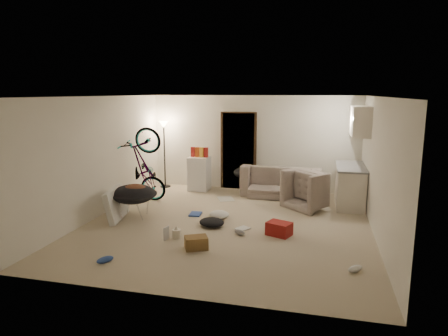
% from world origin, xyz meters
% --- Properties ---
extents(floor, '(5.50, 6.00, 0.02)m').
position_xyz_m(floor, '(0.00, 0.00, -0.01)').
color(floor, '#C2B395').
rests_on(floor, ground).
extents(ceiling, '(5.50, 6.00, 0.02)m').
position_xyz_m(ceiling, '(0.00, 0.00, 2.51)').
color(ceiling, white).
rests_on(ceiling, wall_back).
extents(wall_back, '(5.50, 0.02, 2.50)m').
position_xyz_m(wall_back, '(0.00, 3.01, 1.25)').
color(wall_back, white).
rests_on(wall_back, floor).
extents(wall_front, '(5.50, 0.02, 2.50)m').
position_xyz_m(wall_front, '(0.00, -3.01, 1.25)').
color(wall_front, white).
rests_on(wall_front, floor).
extents(wall_left, '(0.02, 6.00, 2.50)m').
position_xyz_m(wall_left, '(-2.76, 0.00, 1.25)').
color(wall_left, white).
rests_on(wall_left, floor).
extents(wall_right, '(0.02, 6.00, 2.50)m').
position_xyz_m(wall_right, '(2.76, 0.00, 1.25)').
color(wall_right, white).
rests_on(wall_right, floor).
extents(doorway, '(0.85, 0.10, 2.04)m').
position_xyz_m(doorway, '(-0.40, 2.97, 1.02)').
color(doorway, black).
rests_on(doorway, floor).
extents(door_trim, '(0.97, 0.04, 2.10)m').
position_xyz_m(door_trim, '(-0.40, 2.94, 1.02)').
color(door_trim, '#382513').
rests_on(door_trim, floor).
extents(floor_lamp, '(0.28, 0.28, 1.81)m').
position_xyz_m(floor_lamp, '(-2.40, 2.65, 1.31)').
color(floor_lamp, black).
rests_on(floor_lamp, floor).
extents(kitchen_counter, '(0.60, 1.50, 0.88)m').
position_xyz_m(kitchen_counter, '(2.43, 2.00, 0.44)').
color(kitchen_counter, white).
rests_on(kitchen_counter, floor).
extents(counter_top, '(0.64, 1.54, 0.04)m').
position_xyz_m(counter_top, '(2.43, 2.00, 0.90)').
color(counter_top, gray).
rests_on(counter_top, kitchen_counter).
extents(kitchen_uppers, '(0.38, 1.40, 0.65)m').
position_xyz_m(kitchen_uppers, '(2.56, 2.00, 1.95)').
color(kitchen_uppers, white).
rests_on(kitchen_uppers, wall_right).
extents(sofa, '(2.00, 0.85, 0.58)m').
position_xyz_m(sofa, '(0.81, 2.45, 0.29)').
color(sofa, '#3C453D').
rests_on(sofa, floor).
extents(armchair, '(1.29, 1.28, 0.63)m').
position_xyz_m(armchair, '(1.64, 1.63, 0.31)').
color(armchair, '#3C453D').
rests_on(armchair, floor).
extents(bicycle, '(1.84, 0.83, 1.05)m').
position_xyz_m(bicycle, '(-2.30, 1.13, 0.48)').
color(bicycle, black).
rests_on(bicycle, floor).
extents(book_asset, '(0.27, 0.22, 0.02)m').
position_xyz_m(book_asset, '(-0.88, -1.21, 0.01)').
color(book_asset, maroon).
rests_on(book_asset, floor).
extents(mini_fridge, '(0.52, 0.52, 0.89)m').
position_xyz_m(mini_fridge, '(-1.38, 2.55, 0.45)').
color(mini_fridge, white).
rests_on(mini_fridge, floor).
extents(snack_box_0, '(0.10, 0.07, 0.30)m').
position_xyz_m(snack_box_0, '(-1.55, 2.55, 1.00)').
color(snack_box_0, maroon).
rests_on(snack_box_0, mini_fridge).
extents(snack_box_1, '(0.10, 0.07, 0.30)m').
position_xyz_m(snack_box_1, '(-1.43, 2.55, 1.00)').
color(snack_box_1, '#C64F18').
rests_on(snack_box_1, mini_fridge).
extents(snack_box_2, '(0.11, 0.08, 0.30)m').
position_xyz_m(snack_box_2, '(-1.31, 2.55, 1.00)').
color(snack_box_2, gold).
rests_on(snack_box_2, mini_fridge).
extents(snack_box_3, '(0.11, 0.09, 0.30)m').
position_xyz_m(snack_box_3, '(-1.19, 2.55, 1.00)').
color(snack_box_3, maroon).
rests_on(snack_box_3, mini_fridge).
extents(saucer_chair, '(0.97, 0.97, 0.69)m').
position_xyz_m(saucer_chair, '(-2.00, -0.06, 0.41)').
color(saucer_chair, silver).
rests_on(saucer_chair, floor).
extents(hoodie, '(0.60, 0.56, 0.22)m').
position_xyz_m(hoodie, '(-1.95, -0.09, 0.61)').
color(hoodie, '#562E1D').
rests_on(hoodie, saucer_chair).
extents(sofa_drape, '(0.65, 0.57, 0.28)m').
position_xyz_m(sofa_drape, '(-0.14, 2.45, 0.54)').
color(sofa_drape, black).
rests_on(sofa_drape, sofa).
extents(tv_box, '(0.43, 1.00, 0.65)m').
position_xyz_m(tv_box, '(-2.30, -0.27, 0.32)').
color(tv_box, silver).
rests_on(tv_box, floor).
extents(drink_case_a, '(0.45, 0.40, 0.21)m').
position_xyz_m(drink_case_a, '(-0.22, -1.40, 0.11)').
color(drink_case_a, brown).
rests_on(drink_case_a, floor).
extents(drink_case_b, '(0.50, 0.44, 0.24)m').
position_xyz_m(drink_case_b, '(1.06, -0.42, 0.12)').
color(drink_case_b, maroon).
rests_on(drink_case_b, floor).
extents(juicer, '(0.15, 0.15, 0.22)m').
position_xyz_m(juicer, '(-0.72, -1.00, 0.09)').
color(juicer, beige).
rests_on(juicer, floor).
extents(newspaper, '(0.54, 0.60, 0.01)m').
position_xyz_m(newspaper, '(-0.47, 1.80, 0.00)').
color(newspaper, beige).
rests_on(newspaper, floor).
extents(book_blue, '(0.26, 0.34, 0.03)m').
position_xyz_m(book_blue, '(-0.81, 0.39, 0.02)').
color(book_blue, '#2B4A9E').
rests_on(book_blue, floor).
extents(book_white, '(0.31, 0.33, 0.02)m').
position_xyz_m(book_white, '(0.35, -0.27, 0.01)').
color(book_white, silver).
rests_on(book_white, floor).
extents(shoe_2, '(0.25, 0.28, 0.10)m').
position_xyz_m(shoe_2, '(-1.41, -2.27, 0.05)').
color(shoe_2, '#2B4A9E').
rests_on(shoe_2, floor).
extents(shoe_3, '(0.27, 0.23, 0.09)m').
position_xyz_m(shoe_3, '(0.36, -0.58, 0.05)').
color(shoe_3, slate).
rests_on(shoe_3, floor).
extents(shoe_4, '(0.27, 0.26, 0.10)m').
position_xyz_m(shoe_4, '(2.30, -1.68, 0.05)').
color(shoe_4, white).
rests_on(shoe_4, floor).
extents(clothes_lump_a, '(0.62, 0.57, 0.16)m').
position_xyz_m(clothes_lump_a, '(-0.27, -0.24, 0.08)').
color(clothes_lump_a, black).
rests_on(clothes_lump_a, floor).
extents(clothes_lump_b, '(0.57, 0.56, 0.13)m').
position_xyz_m(clothes_lump_b, '(0.20, 2.36, 0.07)').
color(clothes_lump_b, black).
rests_on(clothes_lump_b, floor).
extents(clothes_lump_c, '(0.60, 0.60, 0.14)m').
position_xyz_m(clothes_lump_c, '(-0.26, 0.32, 0.07)').
color(clothes_lump_c, silver).
rests_on(clothes_lump_c, floor).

